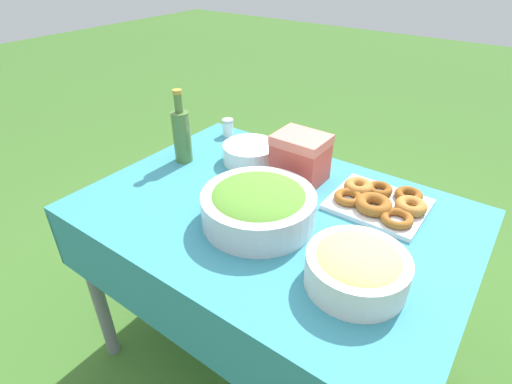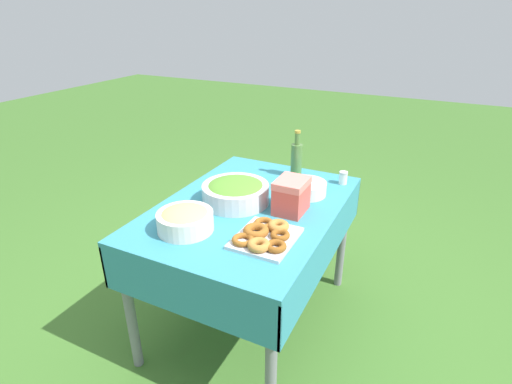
{
  "view_description": "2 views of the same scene",
  "coord_description": "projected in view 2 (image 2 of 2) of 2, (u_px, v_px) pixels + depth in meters",
  "views": [
    {
      "loc": [
        0.58,
        -0.89,
        1.5
      ],
      "look_at": [
        -0.07,
        0.01,
        0.79
      ],
      "focal_mm": 28.0,
      "sensor_mm": 36.0,
      "label": 1
    },
    {
      "loc": [
        1.64,
        0.84,
        1.7
      ],
      "look_at": [
        -0.06,
        0.0,
        0.81
      ],
      "focal_mm": 28.0,
      "sensor_mm": 36.0,
      "label": 2
    }
  ],
  "objects": [
    {
      "name": "pasta_bowl",
      "position": [
        185.0,
        219.0,
        1.82
      ],
      "size": [
        0.26,
        0.26,
        0.11
      ],
      "color": "silver",
      "rests_on": "picnic_table"
    },
    {
      "name": "olive_oil_bottle",
      "position": [
        297.0,
        159.0,
        2.37
      ],
      "size": [
        0.07,
        0.07,
        0.28
      ],
      "color": "#4C7238",
      "rests_on": "picnic_table"
    },
    {
      "name": "donut_platter",
      "position": [
        265.0,
        236.0,
        1.75
      ],
      "size": [
        0.32,
        0.27,
        0.05
      ],
      "color": "silver",
      "rests_on": "picnic_table"
    },
    {
      "name": "ground_plane",
      "position": [
        251.0,
        318.0,
        2.39
      ],
      "size": [
        14.0,
        14.0,
        0.0
      ],
      "primitive_type": "plane",
      "color": "#3D6B28"
    },
    {
      "name": "cooler_box",
      "position": [
        291.0,
        196.0,
        1.97
      ],
      "size": [
        0.18,
        0.14,
        0.17
      ],
      "color": "#E04C42",
      "rests_on": "picnic_table"
    },
    {
      "name": "salt_shaker",
      "position": [
        343.0,
        178.0,
        2.3
      ],
      "size": [
        0.05,
        0.05,
        0.07
      ],
      "color": "white",
      "rests_on": "picnic_table"
    },
    {
      "name": "plate_stack",
      "position": [
        307.0,
        188.0,
        2.17
      ],
      "size": [
        0.21,
        0.21,
        0.07
      ],
      "color": "white",
      "rests_on": "picnic_table"
    },
    {
      "name": "salad_bowl",
      "position": [
        236.0,
        191.0,
        2.07
      ],
      "size": [
        0.35,
        0.35,
        0.12
      ],
      "color": "silver",
      "rests_on": "picnic_table"
    },
    {
      "name": "picnic_table",
      "position": [
        250.0,
        223.0,
        2.11
      ],
      "size": [
        1.23,
        0.87,
        0.76
      ],
      "color": "teal",
      "rests_on": "ground_plane"
    }
  ]
}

